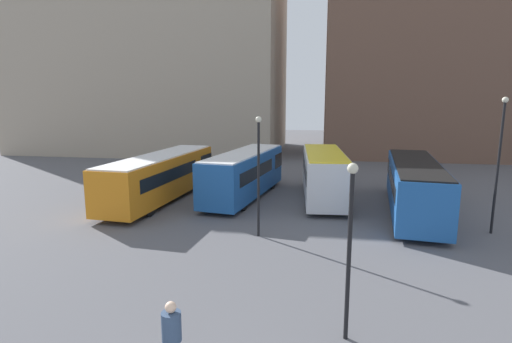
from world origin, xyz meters
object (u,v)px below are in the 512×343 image
bus_1 (245,173)px  bus_3 (414,185)px  bus_0 (162,175)px  bus_2 (324,174)px  lamp_post_1 (499,156)px  traveler (172,331)px  lamp_post_3 (350,237)px  lamp_post_2 (259,167)px

bus_1 → bus_3: size_ratio=0.88×
bus_0 → bus_2: size_ratio=1.29×
bus_1 → lamp_post_1: 14.45m
traveler → lamp_post_1: (11.67, 12.11, 2.72)m
bus_0 → lamp_post_3: size_ratio=2.44×
bus_3 → lamp_post_3: size_ratio=2.42×
bus_0 → traveler: (6.80, -15.94, -0.53)m
bus_0 → lamp_post_1: (18.47, -3.84, 2.19)m
bus_3 → bus_2: bearing=73.1°
traveler → lamp_post_3: size_ratio=0.37×
bus_3 → lamp_post_3: (-4.54, -13.34, 1.29)m
traveler → bus_3: bearing=-43.1°
bus_3 → lamp_post_1: size_ratio=1.79×
lamp_post_1 → lamp_post_3: 12.58m
bus_1 → traveler: size_ratio=5.69×
bus_0 → lamp_post_1: lamp_post_1 is taller
lamp_post_1 → lamp_post_2: 11.38m
bus_2 → traveler: 18.03m
lamp_post_1 → bus_1: bearing=158.0°
bus_3 → traveler: size_ratio=6.48×
traveler → bus_0: bearing=9.4°
bus_2 → traveler: size_ratio=5.06×
bus_0 → bus_1: size_ratio=1.15×
bus_2 → bus_0: bearing=95.5°
bus_0 → lamp_post_1: size_ratio=1.81×
bus_2 → bus_1: bearing=88.4°
traveler → lamp_post_1: size_ratio=0.28×
lamp_post_2 → lamp_post_3: lamp_post_2 is taller
traveler → lamp_post_3: 4.99m
bus_2 → lamp_post_2: bearing=154.6°
bus_0 → bus_1: bus_1 is taller
lamp_post_2 → bus_3: bearing=34.0°
lamp_post_1 → lamp_post_2: (-11.15, -2.23, -0.45)m
bus_0 → traveler: 17.34m
bus_0 → lamp_post_3: lamp_post_3 is taller
bus_1 → lamp_post_2: bearing=-155.4°
bus_1 → lamp_post_3: 16.48m
lamp_post_2 → lamp_post_1: bearing=11.3°
bus_3 → lamp_post_3: 14.15m
bus_0 → lamp_post_3: bearing=-136.9°
bus_1 → lamp_post_1: (13.25, -5.34, 2.15)m
bus_0 → lamp_post_3: 17.74m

